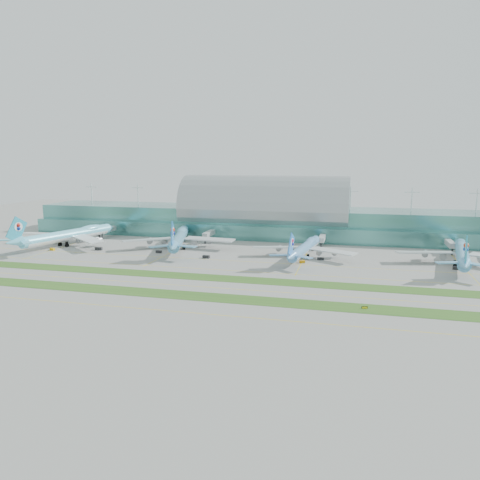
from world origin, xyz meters
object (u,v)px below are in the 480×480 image
(taxiway_sign_east, at_px, (365,308))
(airliner_c, at_px, (305,247))
(airliner_b, at_px, (179,238))
(airliner_a, at_px, (69,234))
(airliner_d, at_px, (462,253))
(terminal, at_px, (265,216))

(taxiway_sign_east, bearing_deg, airliner_c, 97.43)
(airliner_b, height_order, taxiway_sign_east, airliner_b)
(airliner_a, distance_m, airliner_d, 233.77)
(airliner_d, height_order, taxiway_sign_east, airliner_d)
(airliner_c, distance_m, taxiway_sign_east, 92.29)
(terminal, bearing_deg, airliner_c, -62.26)
(terminal, relative_size, airliner_c, 4.99)
(airliner_b, distance_m, airliner_d, 161.16)
(terminal, xyz_separation_m, taxiway_sign_east, (68.67, -156.87, -13.74))
(terminal, bearing_deg, airliner_a, -148.93)
(airliner_a, relative_size, airliner_c, 1.18)
(airliner_c, bearing_deg, terminal, 125.08)
(airliner_d, bearing_deg, terminal, 159.16)
(airliner_b, relative_size, taxiway_sign_east, 33.79)
(taxiway_sign_east, bearing_deg, airliner_a, 141.76)
(airliner_c, xyz_separation_m, taxiway_sign_east, (31.68, -86.52, -5.31))
(airliner_c, bearing_deg, airliner_b, -178.86)
(airliner_a, height_order, airliner_c, airliner_a)
(terminal, relative_size, airliner_b, 4.36)
(taxiway_sign_east, bearing_deg, airliner_b, 126.64)
(airliner_d, relative_size, taxiway_sign_east, 32.83)
(airliner_b, relative_size, airliner_d, 1.03)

